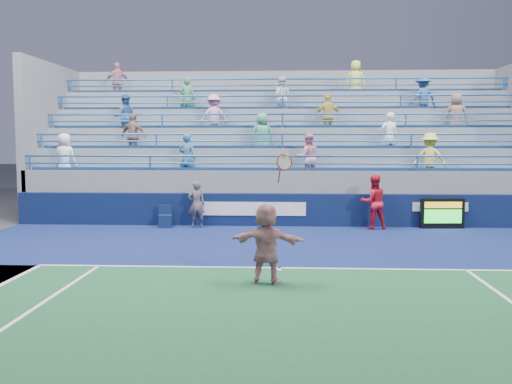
# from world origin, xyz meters

# --- Properties ---
(ground) EXTENTS (120.00, 120.00, 0.00)m
(ground) POSITION_xyz_m (0.00, 0.00, 0.00)
(ground) COLOR #333538
(sponsor_wall) EXTENTS (18.00, 0.32, 1.10)m
(sponsor_wall) POSITION_xyz_m (0.00, 6.50, 0.55)
(sponsor_wall) COLOR #0A163C
(sponsor_wall) RESTS_ON ground
(bleacher_stand) EXTENTS (18.00, 5.60, 6.13)m
(bleacher_stand) POSITION_xyz_m (-0.00, 10.27, 1.55)
(bleacher_stand) COLOR slate
(bleacher_stand) RESTS_ON ground
(serve_speed_board) EXTENTS (1.43, 0.25, 0.99)m
(serve_speed_board) POSITION_xyz_m (5.23, 6.19, 0.50)
(serve_speed_board) COLOR black
(serve_speed_board) RESTS_ON ground
(judge_chair) EXTENTS (0.50, 0.51, 0.76)m
(judge_chair) POSITION_xyz_m (-3.84, 5.94, 0.24)
(judge_chair) COLOR #0D1B3F
(judge_chair) RESTS_ON ground
(tennis_player) EXTENTS (1.57, 0.77, 2.60)m
(tennis_player) POSITION_xyz_m (-0.24, -1.36, 0.81)
(tennis_player) COLOR silver
(tennis_player) RESTS_ON ground
(line_judge) EXTENTS (0.64, 0.50, 1.55)m
(line_judge) POSITION_xyz_m (-2.81, 5.99, 0.77)
(line_judge) COLOR #161D3C
(line_judge) RESTS_ON ground
(ball_girl) EXTENTS (0.97, 0.82, 1.77)m
(ball_girl) POSITION_xyz_m (2.97, 5.94, 0.88)
(ball_girl) COLOR red
(ball_girl) RESTS_ON ground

